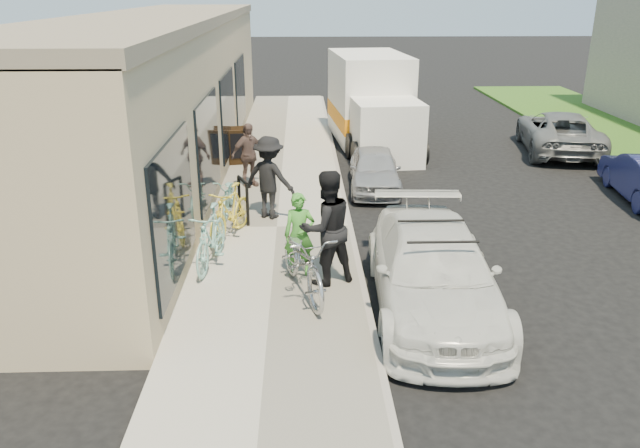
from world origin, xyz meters
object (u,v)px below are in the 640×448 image
object	(u,v)px
sandwich_board	(239,146)
sedan_silver	(375,169)
far_car_gray	(559,132)
bystander_a	(269,178)
woman_rider	(299,234)
bystander_b	(248,155)
bike_rack	(243,196)
sedan_white	(433,271)
cruiser_bike_c	(230,212)
cruiser_bike_b	(229,195)
moving_truck	(372,106)
cruiser_bike_a	(211,237)
tandem_bike	(304,262)
man_standing	(326,228)

from	to	relation	value
sandwich_board	sedan_silver	bearing A→B (deg)	-39.13
far_car_gray	bystander_a	world-z (taller)	bystander_a
woman_rider	bystander_b	world-z (taller)	bystander_b
woman_rider	bystander_b	bearing A→B (deg)	104.56
bike_rack	sedan_white	world-z (taller)	sedan_white
sandwich_board	cruiser_bike_c	distance (m)	5.54
sedan_white	woman_rider	bearing A→B (deg)	155.46
cruiser_bike_b	bystander_a	world-z (taller)	bystander_a
sedan_white	woman_rider	world-z (taller)	woman_rider
bike_rack	moving_truck	distance (m)	8.40
sedan_white	bystander_b	bearing A→B (deg)	121.00
bike_rack	woman_rider	world-z (taller)	woman_rider
woman_rider	cruiser_bike_c	xyz separation A→B (m)	(-1.38, 1.78, -0.21)
cruiser_bike_a	tandem_bike	bearing A→B (deg)	-26.67
far_car_gray	bystander_a	xyz separation A→B (m)	(-8.79, -6.12, 0.41)
woman_rider	man_standing	world-z (taller)	man_standing
tandem_bike	cruiser_bike_c	bearing A→B (deg)	103.65
bike_rack	moving_truck	xyz separation A→B (m)	(3.57, 7.58, 0.55)
woman_rider	man_standing	size ratio (longest dim) A/B	0.75
bike_rack	cruiser_bike_a	bearing A→B (deg)	-99.66
far_car_gray	cruiser_bike_b	distance (m)	11.31
sedan_silver	bystander_b	xyz separation A→B (m)	(-3.19, -0.07, 0.42)
bike_rack	cruiser_bike_b	bearing A→B (deg)	123.40
bike_rack	sandwich_board	xyz separation A→B (m)	(-0.50, 4.64, -0.04)
sedan_white	tandem_bike	size ratio (longest dim) A/B	2.21
sedan_white	tandem_bike	bearing A→B (deg)	173.53
cruiser_bike_c	bystander_b	size ratio (longest dim) A/B	1.09
sandwich_board	tandem_bike	distance (m)	8.27
bike_rack	sedan_white	xyz separation A→B (m)	(3.31, -3.78, -0.05)
far_car_gray	bike_rack	bearing A→B (deg)	45.25
sedan_white	cruiser_bike_c	size ratio (longest dim) A/B	2.71
man_standing	cruiser_bike_b	xyz separation A→B (m)	(-2.02, 3.59, -0.57)
far_car_gray	tandem_bike	distance (m)	12.70
sandwich_board	cruiser_bike_b	bearing A→B (deg)	-98.19
cruiser_bike_a	sedan_silver	bearing A→B (deg)	62.77
cruiser_bike_c	bystander_a	size ratio (longest dim) A/B	0.97
bystander_a	far_car_gray	bearing A→B (deg)	-117.42
tandem_bike	cruiser_bike_a	size ratio (longest dim) A/B	1.19
sedan_silver	far_car_gray	distance (m)	7.26
far_car_gray	man_standing	size ratio (longest dim) A/B	2.34
far_car_gray	woman_rider	bearing A→B (deg)	58.99
sandwich_board	bystander_a	xyz separation A→B (m)	(1.06, -4.41, 0.37)
cruiser_bike_b	cruiser_bike_c	xyz separation A→B (m)	(0.19, -1.47, 0.11)
woman_rider	cruiser_bike_c	bearing A→B (deg)	128.68
moving_truck	woman_rider	distance (m)	10.54
sedan_silver	woman_rider	world-z (taller)	woman_rider
cruiser_bike_a	cruiser_bike_b	size ratio (longest dim) A/B	1.15
cruiser_bike_c	bystander_b	world-z (taller)	bystander_b
moving_truck	sedan_white	bearing A→B (deg)	-96.17
sedan_silver	tandem_bike	world-z (taller)	tandem_bike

